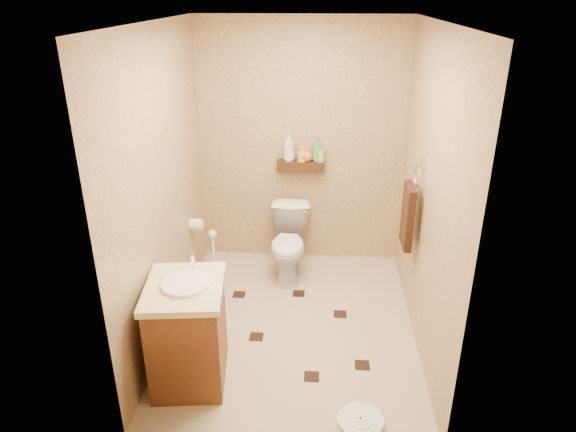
{
  "coord_description": "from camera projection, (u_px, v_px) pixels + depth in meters",
  "views": [
    {
      "loc": [
        0.2,
        -3.59,
        2.6
      ],
      "look_at": [
        -0.06,
        0.25,
        0.89
      ],
      "focal_mm": 32.0,
      "sensor_mm": 36.0,
      "label": 1
    }
  ],
  "objects": [
    {
      "name": "wall_left",
      "position": [
        163.0,
        189.0,
        3.92
      ],
      "size": [
        0.04,
        2.5,
        2.4
      ],
      "primitive_type": "cube",
      "color": "tan",
      "rests_on": "ground"
    },
    {
      "name": "bathroom_scale",
      "position": [
        360.0,
        422.0,
        3.32
      ],
      "size": [
        0.39,
        0.39,
        0.06
      ],
      "rotation": [
        0.0,
        0.0,
        0.36
      ],
      "color": "white",
      "rests_on": "ground"
    },
    {
      "name": "wall_right",
      "position": [
        428.0,
        195.0,
        3.79
      ],
      "size": [
        0.04,
        2.5,
        2.4
      ],
      "primitive_type": "cube",
      "color": "tan",
      "rests_on": "ground"
    },
    {
      "name": "wall_shelf",
      "position": [
        301.0,
        166.0,
        5.0
      ],
      "size": [
        0.46,
        0.14,
        0.1
      ],
      "primitive_type": "cube",
      "color": "#3E2710",
      "rests_on": "wall_back"
    },
    {
      "name": "towel_ring",
      "position": [
        408.0,
        213.0,
        4.13
      ],
      "size": [
        0.12,
        0.3,
        0.76
      ],
      "color": "silver",
      "rests_on": "wall_right"
    },
    {
      "name": "bottle_d",
      "position": [
        317.0,
        150.0,
        4.92
      ],
      "size": [
        0.1,
        0.1,
        0.23
      ],
      "primitive_type": "imported",
      "rotation": [
        0.0,
        0.0,
        3.07
      ],
      "color": "green",
      "rests_on": "wall_shelf"
    },
    {
      "name": "toilet_brush",
      "position": [
        214.0,
        260.0,
        5.01
      ],
      "size": [
        0.11,
        0.11,
        0.5
      ],
      "color": "#18635F",
      "rests_on": "ground"
    },
    {
      "name": "ground",
      "position": [
        293.0,
        324.0,
        4.34
      ],
      "size": [
        2.5,
        2.5,
        0.0
      ],
      "primitive_type": "plane",
      "color": "tan",
      "rests_on": "ground"
    },
    {
      "name": "bottle_c",
      "position": [
        307.0,
        154.0,
        4.94
      ],
      "size": [
        0.16,
        0.16,
        0.15
      ],
      "primitive_type": "imported",
      "rotation": [
        0.0,
        0.0,
        2.16
      ],
      "color": "#F9581D",
      "rests_on": "wall_shelf"
    },
    {
      "name": "vanity",
      "position": [
        188.0,
        331.0,
        3.6
      ],
      "size": [
        0.59,
        0.69,
        0.89
      ],
      "rotation": [
        0.0,
        0.0,
        0.11
      ],
      "color": "brown",
      "rests_on": "ground"
    },
    {
      "name": "toilet",
      "position": [
        289.0,
        244.0,
        4.97
      ],
      "size": [
        0.38,
        0.66,
        0.67
      ],
      "primitive_type": "imported",
      "rotation": [
        0.0,
        0.0,
        -0.0
      ],
      "color": "white",
      "rests_on": "ground"
    },
    {
      "name": "bottle_b",
      "position": [
        302.0,
        153.0,
        4.94
      ],
      "size": [
        0.08,
        0.08,
        0.15
      ],
      "primitive_type": "imported",
      "rotation": [
        0.0,
        0.0,
        4.57
      ],
      "color": "gold",
      "rests_on": "wall_shelf"
    },
    {
      "name": "floor_accents",
      "position": [
        299.0,
        327.0,
        4.3
      ],
      "size": [
        1.19,
        1.22,
        0.01
      ],
      "color": "black",
      "rests_on": "ground"
    },
    {
      "name": "toilet_paper",
      "position": [
        196.0,
        224.0,
        4.75
      ],
      "size": [
        0.12,
        0.11,
        0.12
      ],
      "color": "white",
      "rests_on": "wall_left"
    },
    {
      "name": "ceiling",
      "position": [
        295.0,
        22.0,
        3.37
      ],
      "size": [
        2.0,
        2.5,
        0.02
      ],
      "primitive_type": "cube",
      "color": "silver",
      "rests_on": "wall_back"
    },
    {
      "name": "bottle_a",
      "position": [
        289.0,
        147.0,
        4.93
      ],
      "size": [
        0.15,
        0.15,
        0.28
      ],
      "primitive_type": "imported",
      "rotation": [
        0.0,
        0.0,
        2.63
      ],
      "color": "beige",
      "rests_on": "wall_shelf"
    },
    {
      "name": "wall_back",
      "position": [
        301.0,
        146.0,
        5.0
      ],
      "size": [
        2.0,
        0.04,
        2.4
      ],
      "primitive_type": "cube",
      "color": "tan",
      "rests_on": "ground"
    },
    {
      "name": "bottle_e",
      "position": [
        320.0,
        153.0,
        4.93
      ],
      "size": [
        0.1,
        0.1,
        0.17
      ],
      "primitive_type": "imported",
      "rotation": [
        0.0,
        0.0,
        4.38
      ],
      "color": "gold",
      "rests_on": "wall_shelf"
    },
    {
      "name": "wall_front",
      "position": [
        280.0,
        277.0,
        2.72
      ],
      "size": [
        2.0,
        0.04,
        2.4
      ],
      "primitive_type": "cube",
      "color": "tan",
      "rests_on": "ground"
    }
  ]
}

